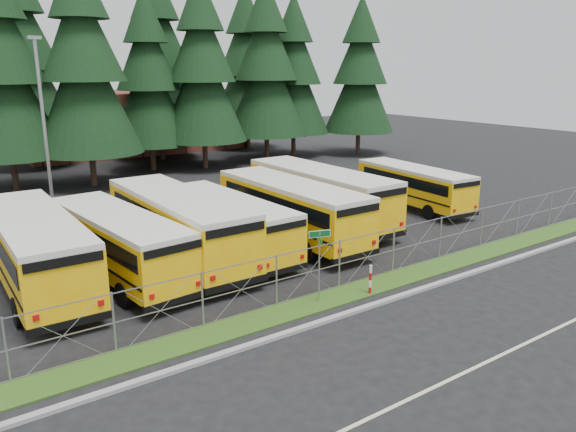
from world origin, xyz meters
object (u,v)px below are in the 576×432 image
at_px(bus_5, 286,211).
at_px(bus_6, 316,196).
at_px(bus_2, 115,245).
at_px(bus_3, 175,227).
at_px(bus_4, 225,225).
at_px(light_standard, 44,122).
at_px(bus_1, 34,251).
at_px(striped_bollard, 370,280).
at_px(street_sign, 319,251).
at_px(bus_east, 410,187).

xyz_separation_m(bus_5, bus_6, (3.04, 1.49, 0.06)).
distance_m(bus_2, bus_3, 2.98).
xyz_separation_m(bus_4, light_standard, (-5.00, 11.78, 4.15)).
bearing_deg(bus_5, bus_1, 177.54).
bearing_deg(striped_bollard, bus_4, 105.03).
bearing_deg(bus_5, street_sign, -116.52).
distance_m(bus_1, light_standard, 12.39).
xyz_separation_m(street_sign, light_standard, (-4.99, 18.90, 3.47)).
height_order(bus_5, light_standard, light_standard).
height_order(bus_1, street_sign, bus_1).
height_order(bus_5, striped_bollard, bus_5).
distance_m(bus_2, bus_5, 8.81).
xyz_separation_m(bus_2, bus_6, (11.85, 1.68, 0.16)).
bearing_deg(bus_5, bus_3, 176.29).
height_order(bus_5, bus_6, bus_6).
distance_m(bus_1, bus_5, 11.82).
height_order(bus_1, bus_6, bus_6).
bearing_deg(bus_1, bus_6, 4.94).
bearing_deg(bus_5, bus_east, 5.98).
height_order(bus_east, striped_bollard, bus_east).
distance_m(bus_2, light_standard, 12.63).
xyz_separation_m(bus_1, bus_4, (8.27, -0.51, -0.18)).
bearing_deg(striped_bollard, bus_6, 63.89).
bearing_deg(bus_6, light_standard, 138.28).
relative_size(bus_5, bus_east, 1.18).
bearing_deg(bus_east, bus_2, -171.53).
height_order(bus_4, light_standard, light_standard).
xyz_separation_m(bus_1, striped_bollard, (10.34, -8.20, -0.93)).
height_order(bus_3, street_sign, bus_3).
xyz_separation_m(bus_3, bus_6, (8.92, 1.12, 0.00)).
distance_m(street_sign, striped_bollard, 2.59).
bearing_deg(bus_6, bus_4, -167.21).
height_order(bus_3, light_standard, light_standard).
height_order(bus_1, bus_east, bus_1).
bearing_deg(striped_bollard, bus_1, 141.58).
height_order(bus_4, street_sign, street_sign).
bearing_deg(bus_east, bus_1, -173.81).
relative_size(bus_1, bus_3, 0.98).
relative_size(bus_1, bus_east, 1.19).
distance_m(bus_1, bus_3, 5.93).
bearing_deg(bus_4, street_sign, -91.37).
xyz_separation_m(bus_4, bus_5, (3.54, 0.02, 0.16)).
height_order(bus_6, bus_east, bus_6).
height_order(bus_1, bus_4, bus_1).
distance_m(bus_2, bus_4, 5.27).
relative_size(striped_bollard, light_standard, 0.12).
bearing_deg(bus_4, bus_3, 169.15).
height_order(bus_3, bus_5, bus_3).
bearing_deg(bus_4, bus_6, 11.65).
relative_size(bus_2, bus_5, 0.93).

